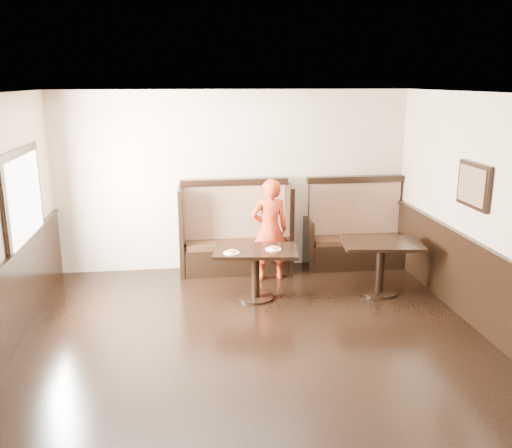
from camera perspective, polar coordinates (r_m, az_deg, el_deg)
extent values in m
plane|color=black|center=(5.71, 1.08, -15.98)|extent=(7.00, 7.00, 0.00)
plane|color=#C5AC8E|center=(8.52, -2.37, 4.53)|extent=(5.50, 0.00, 5.50)
plane|color=white|center=(4.90, 1.25, 13.36)|extent=(7.00, 7.00, 0.00)
cube|color=black|center=(7.16, -23.34, 2.55)|extent=(0.05, 1.50, 1.20)
cube|color=white|center=(7.15, -23.11, 2.56)|extent=(0.01, 1.30, 1.00)
cube|color=black|center=(7.07, 21.93, 3.79)|extent=(0.04, 0.70, 0.55)
cube|color=olive|center=(7.06, 21.75, 3.79)|extent=(0.01, 0.60, 0.45)
cube|color=black|center=(8.54, -2.12, -3.68)|extent=(1.60, 0.50, 0.42)
cube|color=#341C10|center=(8.47, -2.14, -2.08)|extent=(1.54, 0.46, 0.09)
cube|color=#4B0F1B|center=(8.55, -2.30, 1.15)|extent=(1.60, 0.12, 0.92)
cube|color=black|center=(8.45, -2.33, 4.45)|extent=(1.68, 0.16, 0.10)
cube|color=black|center=(8.47, -7.88, -0.66)|extent=(0.07, 0.72, 1.36)
cube|color=black|center=(8.62, 3.36, -0.27)|extent=(0.07, 0.72, 1.36)
cube|color=black|center=(8.93, 10.46, -3.10)|extent=(1.50, 0.50, 0.42)
cube|color=#341C10|center=(8.85, 10.53, -1.56)|extent=(1.44, 0.46, 0.09)
cube|color=#4B0F1B|center=(8.94, 10.26, 1.52)|extent=(1.50, 0.12, 0.92)
cube|color=black|center=(8.84, 10.41, 4.68)|extent=(1.58, 0.16, 0.10)
cube|color=black|center=(8.76, 5.39, -1.97)|extent=(0.07, 0.72, 0.80)
cube|color=black|center=(9.23, 15.00, -1.54)|extent=(0.07, 0.72, 0.80)
cube|color=black|center=(7.35, -0.04, -2.83)|extent=(1.21, 0.85, 0.05)
cylinder|color=black|center=(7.47, -0.03, -5.43)|extent=(0.11, 0.11, 0.66)
cylinder|color=black|center=(7.58, -0.03, -7.72)|extent=(0.49, 0.49, 0.03)
cube|color=black|center=(7.73, 13.07, -2.02)|extent=(1.17, 0.85, 0.05)
cylinder|color=black|center=(7.84, 12.91, -4.65)|extent=(0.12, 0.12, 0.69)
cylinder|color=black|center=(7.96, 12.77, -6.97)|extent=(0.52, 0.52, 0.03)
imported|color=red|center=(8.09, 1.46, -0.60)|extent=(0.59, 0.41, 1.54)
cylinder|color=white|center=(7.18, -2.59, -3.02)|extent=(0.22, 0.22, 0.01)
cylinder|color=#DFA45E|center=(7.18, -2.59, -2.91)|extent=(0.13, 0.13, 0.02)
cylinder|color=#EABA54|center=(7.17, -2.59, -2.81)|extent=(0.11, 0.11, 0.01)
cylinder|color=white|center=(7.33, 1.85, -2.64)|extent=(0.22, 0.22, 0.01)
cylinder|color=#DFA45E|center=(7.32, 1.85, -2.53)|extent=(0.13, 0.13, 0.02)
cylinder|color=#EABA54|center=(7.32, 1.86, -2.43)|extent=(0.11, 0.11, 0.01)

